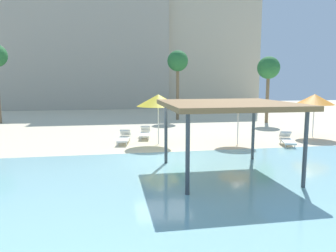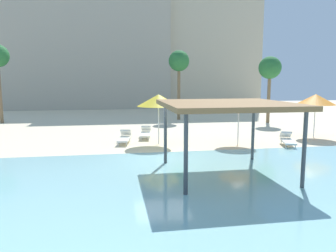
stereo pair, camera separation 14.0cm
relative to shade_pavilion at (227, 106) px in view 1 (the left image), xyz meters
name	(u,v)px [view 1 (the left image)]	position (x,y,z in m)	size (l,w,h in m)	color
ground_plane	(162,160)	(-2.08, 2.69, -2.66)	(80.00, 80.00, 0.00)	beige
lagoon_water	(189,201)	(-2.08, -2.56, -2.64)	(44.00, 13.50, 0.04)	#8CC6CC
shade_pavilion	(227,106)	(0.00, 0.00, 0.00)	(4.74, 4.74, 2.82)	#42474C
beach_umbrella_orange_0	(239,104)	(2.73, 5.57, -0.34)	(2.14, 2.14, 2.62)	silver
beach_umbrella_yellow_1	(158,100)	(-1.70, 6.46, -0.14)	(2.44, 2.44, 2.86)	silver
beach_umbrella_orange_4	(315,99)	(8.51, 7.14, -0.22)	(2.42, 2.42, 2.78)	silver
lounge_chair_0	(287,140)	(5.40, 4.88, -2.33)	(1.18, 1.99, 0.74)	white
lounge_chair_1	(124,138)	(-3.62, 7.15, -2.33)	(0.92, 1.97, 0.74)	white
lounge_chair_3	(145,133)	(-2.24, 8.62, -2.33)	(0.88, 1.97, 0.74)	white
palm_tree_0	(268,69)	(8.96, 14.42, 1.93)	(1.90, 1.90, 5.67)	brown
palm_tree_1	(178,63)	(1.79, 17.92, 2.60)	(1.90, 1.90, 6.37)	brown
hotel_block_0	(85,46)	(-7.67, 35.69, 5.77)	(21.68, 11.29, 16.86)	#B2A893
hotel_block_1	(182,34)	(6.33, 36.62, 7.83)	(19.60, 11.22, 20.98)	beige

